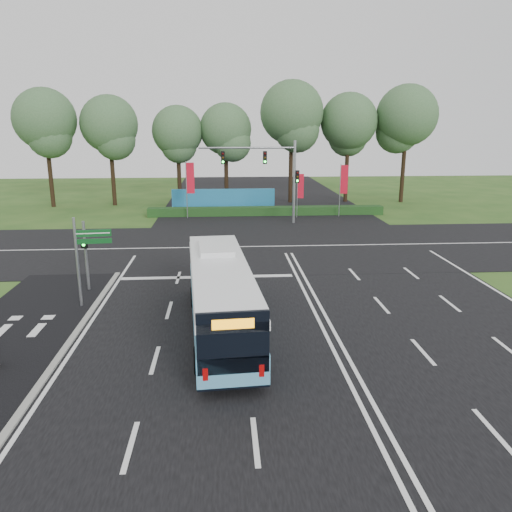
{
  "coord_description": "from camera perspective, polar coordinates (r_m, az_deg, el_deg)",
  "views": [
    {
      "loc": [
        -4.05,
        -21.62,
        8.25
      ],
      "look_at": [
        -2.48,
        2.0,
        2.01
      ],
      "focal_mm": 35.0,
      "sensor_mm": 36.0,
      "label": 1
    }
  ],
  "objects": [
    {
      "name": "kerb_strip",
      "position": [
        21.22,
        -20.29,
        -8.9
      ],
      "size": [
        0.25,
        18.0,
        0.12
      ],
      "primitive_type": "cube",
      "color": "gray",
      "rests_on": "ground"
    },
    {
      "name": "ground",
      "position": [
        23.49,
        6.41,
        -5.88
      ],
      "size": [
        120.0,
        120.0,
        0.0
      ],
      "primitive_type": "plane",
      "color": "#284F1A",
      "rests_on": "ground"
    },
    {
      "name": "road_cross",
      "position": [
        34.84,
        2.98,
        1.11
      ],
      "size": [
        120.0,
        14.0,
        0.05
      ],
      "primitive_type": "cube",
      "color": "black",
      "rests_on": "ground"
    },
    {
      "name": "eucalyptus_row",
      "position": [
        53.72,
        -1.51,
        15.21
      ],
      "size": [
        43.45,
        7.62,
        12.83
      ],
      "color": "black",
      "rests_on": "ground"
    },
    {
      "name": "banner_flag_mid",
      "position": [
        45.48,
        5.03,
        7.69
      ],
      "size": [
        0.6,
        0.14,
        4.08
      ],
      "rotation": [
        0.0,
        0.0,
        -0.16
      ],
      "color": "gray",
      "rests_on": "ground"
    },
    {
      "name": "road_main",
      "position": [
        23.48,
        6.41,
        -5.83
      ],
      "size": [
        20.0,
        120.0,
        0.04
      ],
      "primitive_type": "cube",
      "color": "black",
      "rests_on": "ground"
    },
    {
      "name": "blue_hoarding",
      "position": [
        49.14,
        -3.73,
        6.38
      ],
      "size": [
        10.0,
        0.3,
        2.2
      ],
      "primitive_type": "cube",
      "color": "teal",
      "rests_on": "ground"
    },
    {
      "name": "pedestrian_signal",
      "position": [
        26.52,
        -18.89,
        0.28
      ],
      "size": [
        0.34,
        0.42,
        3.62
      ],
      "rotation": [
        0.0,
        0.0,
        -0.38
      ],
      "color": "gray",
      "rests_on": "ground"
    },
    {
      "name": "traffic_light_gantry",
      "position": [
        42.48,
        1.99,
        9.93
      ],
      "size": [
        8.41,
        0.28,
        7.0
      ],
      "color": "gray",
      "rests_on": "ground"
    },
    {
      "name": "bike_path",
      "position": [
        22.03,
        -26.35,
        -8.75
      ],
      "size": [
        5.0,
        18.0,
        0.06
      ],
      "primitive_type": "cube",
      "color": "black",
      "rests_on": "ground"
    },
    {
      "name": "banner_flag_right",
      "position": [
        46.48,
        9.92,
        8.25
      ],
      "size": [
        0.7,
        0.2,
        4.84
      ],
      "rotation": [
        0.0,
        0.0,
        -0.22
      ],
      "color": "gray",
      "rests_on": "ground"
    },
    {
      "name": "banner_flag_left",
      "position": [
        45.38,
        -7.63,
        8.4
      ],
      "size": [
        0.76,
        0.09,
        5.12
      ],
      "rotation": [
        0.0,
        0.0,
        0.04
      ],
      "color": "gray",
      "rests_on": "ground"
    },
    {
      "name": "street_sign",
      "position": [
        24.01,
        -19.01,
        0.48
      ],
      "size": [
        1.65,
        0.26,
        4.24
      ],
      "rotation": [
        0.0,
        0.0,
        0.1
      ],
      "color": "gray",
      "rests_on": "ground"
    },
    {
      "name": "city_bus",
      "position": [
        20.26,
        -4.1,
        -4.51
      ],
      "size": [
        3.07,
        11.0,
        3.12
      ],
      "rotation": [
        0.0,
        0.0,
        0.08
      ],
      "color": "#539BC1",
      "rests_on": "ground"
    },
    {
      "name": "hedge",
      "position": [
        46.95,
        1.2,
        5.15
      ],
      "size": [
        22.0,
        1.2,
        0.8
      ],
      "primitive_type": "cube",
      "color": "#173714",
      "rests_on": "ground"
    }
  ]
}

